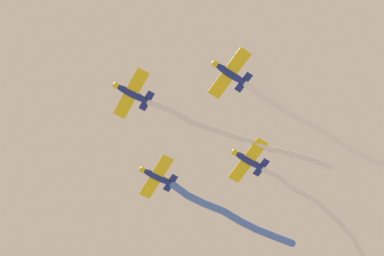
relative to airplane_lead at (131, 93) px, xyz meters
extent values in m
ellipsoid|color=navy|center=(-0.11, -0.01, -0.01)|extent=(4.54, 1.38, 0.92)
sphere|color=yellow|center=(2.01, 0.21, -0.01)|extent=(0.86, 0.86, 0.78)
ellipsoid|color=black|center=(0.45, 0.05, 0.33)|extent=(1.18, 0.72, 0.49)
cube|color=yellow|center=(0.04, 0.00, -0.13)|extent=(2.20, 6.63, 0.12)
cube|color=navy|center=(-1.98, -0.21, 0.07)|extent=(1.12, 2.62, 0.10)
cube|color=yellow|center=(-1.89, -0.20, 0.55)|extent=(1.02, 0.23, 1.26)
cylinder|color=white|center=(-3.66, -0.24, 0.03)|extent=(2.70, 0.72, 0.89)
cylinder|color=white|center=(-6.45, -0.47, 0.14)|extent=(3.07, 1.18, 0.76)
cylinder|color=white|center=(-9.25, -0.66, 0.25)|extent=(2.74, 0.82, 0.88)
cylinder|color=white|center=(-12.01, -0.56, 0.32)|extent=(2.89, 0.80, 0.74)
cylinder|color=white|center=(-14.62, -0.29, 0.15)|extent=(2.58, 1.15, 1.04)
cylinder|color=white|center=(-16.97, -0.06, -0.12)|extent=(2.41, 0.71, 0.93)
cylinder|color=white|center=(-19.45, 0.14, -0.20)|extent=(2.74, 1.10, 0.79)
cylinder|color=white|center=(-22.03, 0.50, -0.27)|extent=(2.69, 1.02, 0.93)
cylinder|color=white|center=(-24.52, 0.76, -0.59)|extent=(2.62, 0.92, 1.14)
sphere|color=white|center=(-2.33, -0.25, -0.06)|extent=(0.71, 0.71, 0.71)
sphere|color=white|center=(-4.98, -0.23, 0.12)|extent=(0.71, 0.71, 0.71)
sphere|color=white|center=(-7.92, -0.71, 0.17)|extent=(0.71, 0.71, 0.71)
sphere|color=white|center=(-10.58, -0.60, 0.34)|extent=(0.71, 0.71, 0.71)
sphere|color=white|center=(-13.44, -0.51, 0.31)|extent=(0.71, 0.71, 0.71)
sphere|color=white|center=(-15.79, -0.06, -0.01)|extent=(0.71, 0.71, 0.71)
sphere|color=white|center=(-18.14, -0.06, -0.23)|extent=(0.71, 0.71, 0.71)
sphere|color=white|center=(-20.75, 0.34, -0.16)|extent=(0.71, 0.71, 0.71)
sphere|color=white|center=(-23.30, 0.65, -0.38)|extent=(0.71, 0.71, 0.71)
sphere|color=white|center=(-25.74, 0.87, -0.81)|extent=(0.71, 0.71, 0.71)
ellipsoid|color=navy|center=(-9.51, 6.83, -0.41)|extent=(4.57, 1.74, 0.92)
sphere|color=yellow|center=(-7.41, 7.24, -0.41)|extent=(0.91, 0.91, 0.78)
ellipsoid|color=black|center=(-8.96, 6.94, -0.07)|extent=(1.21, 0.81, 0.49)
cube|color=yellow|center=(-9.36, 6.86, -0.53)|extent=(2.73, 6.68, 0.12)
cube|color=navy|center=(-11.35, 6.48, -0.33)|extent=(1.32, 2.66, 0.10)
cube|color=yellow|center=(-11.27, 6.49, 0.15)|extent=(1.02, 0.31, 1.26)
cylinder|color=white|center=(-13.20, 6.03, -0.41)|extent=(3.19, 1.49, 0.86)
cylinder|color=white|center=(-16.24, 5.32, -0.21)|extent=(3.33, 1.39, 1.07)
cylinder|color=white|center=(-19.39, 4.83, 0.02)|extent=(3.32, 1.08, 0.91)
cylinder|color=white|center=(-22.48, 4.41, 0.09)|extent=(3.11, 1.27, 0.77)
cylinder|color=white|center=(-25.59, 3.89, 0.07)|extent=(3.36, 1.25, 0.78)
cylinder|color=white|center=(-28.71, 3.44, 0.18)|extent=(3.17, 1.15, 1.02)
cylinder|color=white|center=(-31.75, 3.27, 0.45)|extent=(3.17, 0.83, 1.03)
sphere|color=white|center=(-11.71, 6.41, -0.46)|extent=(0.75, 0.75, 0.75)
sphere|color=white|center=(-14.69, 5.65, -0.36)|extent=(0.75, 0.75, 0.75)
sphere|color=white|center=(-17.79, 5.00, -0.06)|extent=(0.75, 0.75, 0.75)
sphere|color=white|center=(-21.00, 4.67, 0.10)|extent=(0.75, 0.75, 0.75)
sphere|color=white|center=(-23.97, 4.14, 0.08)|extent=(0.75, 0.75, 0.75)
sphere|color=white|center=(-27.21, 3.64, 0.05)|extent=(0.75, 0.75, 0.75)
sphere|color=white|center=(-30.21, 3.23, 0.31)|extent=(0.75, 0.75, 0.75)
ellipsoid|color=navy|center=(-6.95, -9.41, 0.29)|extent=(4.55, 1.40, 0.92)
sphere|color=yellow|center=(-4.83, -9.17, 0.29)|extent=(0.86, 0.86, 0.78)
ellipsoid|color=black|center=(-6.40, -9.35, 0.63)|extent=(1.18, 0.73, 0.49)
cube|color=yellow|center=(-6.80, -9.39, 0.17)|extent=(2.24, 6.64, 0.12)
cube|color=navy|center=(-8.82, -9.62, 0.37)|extent=(1.13, 2.62, 0.10)
cube|color=yellow|center=(-8.73, -9.61, 0.85)|extent=(1.02, 0.23, 1.26)
cylinder|color=#4C75DB|center=(-10.30, -9.93, 0.09)|extent=(2.59, 1.45, 1.25)
cylinder|color=#4C75DB|center=(-12.54, -10.30, -0.14)|extent=(2.37, 1.12, 1.10)
cylinder|color=#4C75DB|center=(-15.03, -10.39, -0.30)|extent=(2.81, 0.94, 1.09)
cylinder|color=#4C75DB|center=(-17.69, -10.53, -0.61)|extent=(2.84, 1.22, 1.39)
cylinder|color=#4C75DB|center=(-20.06, -10.68, -1.09)|extent=(2.39, 0.94, 1.43)
cylinder|color=#4C75DB|center=(-22.31, -10.68, -1.45)|extent=(2.41, 0.96, 1.12)
cylinder|color=#4C75DB|center=(-24.76, -10.52, -1.82)|extent=(2.86, 1.21, 1.49)
sphere|color=#4C75DB|center=(-9.18, -9.66, 0.24)|extent=(0.93, 0.93, 0.93)
sphere|color=#4C75DB|center=(-11.43, -10.20, -0.06)|extent=(0.93, 0.93, 0.93)
sphere|color=#4C75DB|center=(-13.65, -10.39, -0.22)|extent=(0.93, 0.93, 0.93)
sphere|color=#4C75DB|center=(-16.40, -10.39, -0.38)|extent=(0.93, 0.93, 0.93)
sphere|color=#4C75DB|center=(-18.98, -10.68, -0.83)|extent=(0.93, 0.93, 0.93)
sphere|color=#4C75DB|center=(-21.15, -10.69, -1.35)|extent=(0.93, 0.93, 0.93)
sphere|color=#4C75DB|center=(-23.47, -10.66, -1.54)|extent=(0.93, 0.93, 0.93)
sphere|color=#4C75DB|center=(-26.04, -10.38, -2.09)|extent=(0.93, 0.93, 0.93)
ellipsoid|color=navy|center=(-16.35, -2.57, -0.21)|extent=(4.56, 1.61, 0.92)
sphere|color=yellow|center=(-14.25, -2.23, -0.21)|extent=(0.89, 0.89, 0.78)
ellipsoid|color=black|center=(-15.80, -2.48, 0.13)|extent=(1.20, 0.78, 0.49)
cube|color=yellow|center=(-16.20, -2.54, -0.33)|extent=(2.54, 6.67, 0.12)
cube|color=navy|center=(-18.21, -2.86, -0.13)|extent=(1.25, 2.64, 0.10)
cube|color=yellow|center=(-18.12, -2.85, 0.35)|extent=(1.02, 0.28, 1.26)
cylinder|color=white|center=(-19.80, -3.15, 0.01)|extent=(2.74, 1.12, 1.23)
cylinder|color=white|center=(-22.16, -3.80, 0.44)|extent=(2.56, 1.47, 1.00)
cylinder|color=white|center=(-24.45, -4.47, 0.72)|extent=(2.56, 1.14, 0.93)
cylinder|color=white|center=(-26.63, -4.92, 1.01)|extent=(2.24, 1.08, 1.01)
cylinder|color=white|center=(-28.70, -5.67, 1.46)|extent=(2.60, 1.67, 1.29)
cylinder|color=white|center=(-30.93, -6.67, 1.85)|extent=(2.61, 1.55, 0.90)
cylinder|color=white|center=(-33.12, -7.75, 2.24)|extent=(2.58, 1.81, 1.29)
cylinder|color=white|center=(-35.03, -8.79, 2.69)|extent=(2.14, 1.44, 1.06)
cylinder|color=white|center=(-36.71, -9.88, 3.10)|extent=(2.23, 1.88, 1.23)
cylinder|color=white|center=(-38.49, -11.27, 3.56)|extent=(2.45, 1.96, 1.18)
sphere|color=white|center=(-18.56, -2.92, -0.26)|extent=(0.67, 0.67, 0.67)
sphere|color=white|center=(-21.04, -3.38, 0.29)|extent=(0.67, 0.67, 0.67)
sphere|color=white|center=(-23.28, -4.23, 0.60)|extent=(0.67, 0.67, 0.67)
sphere|color=white|center=(-25.63, -4.71, 0.85)|extent=(0.67, 0.67, 0.67)
sphere|color=white|center=(-27.62, -5.13, 1.17)|extent=(0.67, 0.67, 0.67)
sphere|color=white|center=(-29.78, -6.21, 1.75)|extent=(0.67, 0.67, 0.67)
sphere|color=white|center=(-32.08, -7.14, 1.96)|extent=(0.67, 0.67, 0.67)
sphere|color=white|center=(-34.17, -8.37, 2.52)|extent=(0.67, 0.67, 0.67)
sphere|color=white|center=(-35.89, -9.21, 2.86)|extent=(0.67, 0.67, 0.67)
sphere|color=white|center=(-37.53, -10.56, 3.34)|extent=(0.67, 0.67, 0.67)
camera|label=1|loc=(2.79, 24.57, -60.55)|focal=52.17mm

